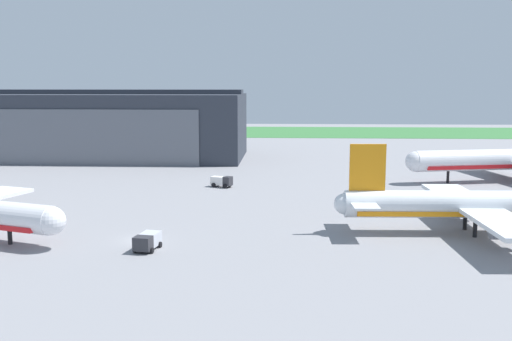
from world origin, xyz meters
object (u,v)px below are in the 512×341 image
at_px(maintenance_hangar, 99,126).
at_px(stair_truck, 147,241).
at_px(fuel_bowser, 222,181).
at_px(airliner_near_right, 482,205).

bearing_deg(maintenance_hangar, stair_truck, -68.51).
bearing_deg(fuel_bowser, maintenance_hangar, 131.43).
bearing_deg(stair_truck, airliner_near_right, 13.08).
xyz_separation_m(maintenance_hangar, fuel_bowser, (38.77, -43.93, -7.66)).
relative_size(airliner_near_right, fuel_bowser, 8.80).
bearing_deg(airliner_near_right, stair_truck, -166.92).
height_order(stair_truck, fuel_bowser, fuel_bowser).
xyz_separation_m(maintenance_hangar, stair_truck, (34.44, -87.45, -7.74)).
distance_m(stair_truck, fuel_bowser, 43.74).
bearing_deg(stair_truck, fuel_bowser, 84.31).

